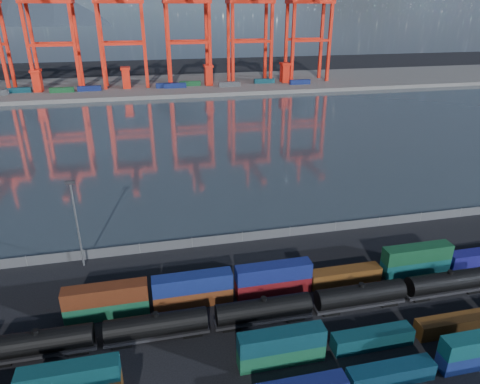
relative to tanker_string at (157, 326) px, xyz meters
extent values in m
plane|color=black|center=(17.78, -4.14, -2.26)|extent=(700.00, 700.00, 0.00)
plane|color=#2C3840|center=(17.78, 100.86, -2.25)|extent=(700.00, 700.00, 0.00)
cube|color=#514F4C|center=(17.78, 205.86, -1.26)|extent=(700.00, 70.00, 2.00)
cube|color=#0C2E42|center=(28.11, -13.99, -1.04)|extent=(11.30, 2.30, 2.45)
cube|color=navy|center=(40.83, -13.99, -1.04)|extent=(11.30, 2.30, 2.45)
cube|color=#0B383D|center=(-10.35, -7.93, 1.50)|extent=(11.55, 2.35, 2.50)
cube|color=#155233|center=(15.72, -7.93, -1.01)|extent=(11.55, 2.35, 2.50)
cube|color=#0B333D|center=(15.72, -7.93, 1.50)|extent=(11.55, 2.35, 2.50)
cube|color=#0B363D|center=(28.90, -7.93, -1.01)|extent=(11.55, 2.35, 2.50)
cube|color=#512F10|center=(41.69, -7.93, -1.01)|extent=(11.55, 2.35, 2.50)
cube|color=#144C31|center=(-7.11, 6.62, -0.92)|extent=(12.39, 2.52, 2.68)
cube|color=#572411|center=(-7.11, 6.62, 1.77)|extent=(12.39, 2.52, 2.68)
cube|color=#642E14|center=(5.89, 6.62, -0.92)|extent=(12.39, 2.52, 2.68)
cube|color=navy|center=(5.89, 6.62, 1.77)|extent=(12.39, 2.52, 2.68)
cube|color=maroon|center=(19.03, 6.62, -0.92)|extent=(12.39, 2.52, 2.68)
cube|color=navy|center=(19.03, 6.62, 1.77)|extent=(12.39, 2.52, 2.68)
cube|color=#5E3512|center=(31.70, 6.62, -0.92)|extent=(12.39, 2.52, 2.68)
cube|color=#0D4344|center=(45.02, 6.62, -0.92)|extent=(12.39, 2.52, 2.68)
cube|color=#124526|center=(45.02, 6.62, 1.77)|extent=(12.39, 2.52, 2.68)
cube|color=navy|center=(58.15, 6.62, -0.92)|extent=(12.39, 2.52, 2.68)
cylinder|color=black|center=(-15.50, 0.00, 0.24)|extent=(14.12, 3.15, 3.15)
cylinder|color=black|center=(-15.50, 0.00, 1.98)|extent=(0.87, 0.87, 0.54)
cube|color=black|center=(-15.50, 0.00, -1.50)|extent=(14.66, 2.17, 0.43)
cube|color=black|center=(-20.39, 0.00, -1.93)|extent=(2.71, 1.95, 0.65)
cube|color=black|center=(-10.61, 0.00, -1.93)|extent=(2.71, 1.95, 0.65)
cylinder|color=black|center=(0.00, 0.00, 0.24)|extent=(14.12, 3.15, 3.15)
cylinder|color=black|center=(0.00, 0.00, 1.98)|extent=(0.87, 0.87, 0.54)
cube|color=black|center=(0.00, 0.00, -1.50)|extent=(14.66, 2.17, 0.43)
cube|color=black|center=(-4.89, 0.00, -1.93)|extent=(2.71, 1.95, 0.65)
cube|color=black|center=(4.89, 0.00, -1.93)|extent=(2.71, 1.95, 0.65)
cylinder|color=black|center=(15.50, 0.00, 0.24)|extent=(14.12, 3.15, 3.15)
cylinder|color=black|center=(15.50, 0.00, 1.98)|extent=(0.87, 0.87, 0.54)
cube|color=black|center=(15.50, 0.00, -1.50)|extent=(14.66, 2.17, 0.43)
cube|color=black|center=(10.61, 0.00, -1.93)|extent=(2.71, 1.95, 0.65)
cube|color=black|center=(20.39, 0.00, -1.93)|extent=(2.71, 1.95, 0.65)
cylinder|color=black|center=(31.00, 0.00, 0.24)|extent=(14.12, 3.15, 3.15)
cylinder|color=black|center=(31.00, 0.00, 1.98)|extent=(0.87, 0.87, 0.54)
cube|color=black|center=(31.00, 0.00, -1.50)|extent=(14.66, 2.17, 0.43)
cube|color=black|center=(26.11, 0.00, -1.93)|extent=(2.71, 1.95, 0.65)
cube|color=black|center=(35.89, 0.00, -1.93)|extent=(2.71, 1.95, 0.65)
cylinder|color=black|center=(46.50, 0.00, 0.24)|extent=(14.12, 3.15, 3.15)
cylinder|color=black|center=(46.50, 0.00, 1.98)|extent=(0.87, 0.87, 0.54)
cube|color=black|center=(46.50, 0.00, -1.50)|extent=(14.66, 2.17, 0.43)
cube|color=black|center=(41.61, 0.00, -1.93)|extent=(2.71, 1.95, 0.65)
cube|color=black|center=(51.39, 0.00, -1.93)|extent=(2.71, 1.95, 0.65)
cube|color=#595B5E|center=(17.78, 23.86, -1.26)|extent=(160.00, 0.06, 2.00)
cylinder|color=slate|center=(-22.22, 23.86, -1.16)|extent=(0.12, 0.12, 2.20)
cylinder|color=slate|center=(-12.22, 23.86, -1.16)|extent=(0.12, 0.12, 2.20)
cylinder|color=slate|center=(-2.22, 23.86, -1.16)|extent=(0.12, 0.12, 2.20)
cylinder|color=slate|center=(7.78, 23.86, -1.16)|extent=(0.12, 0.12, 2.20)
cylinder|color=slate|center=(17.78, 23.86, -1.16)|extent=(0.12, 0.12, 2.20)
cylinder|color=slate|center=(27.78, 23.86, -1.16)|extent=(0.12, 0.12, 2.20)
cylinder|color=slate|center=(37.78, 23.86, -1.16)|extent=(0.12, 0.12, 2.20)
cylinder|color=slate|center=(47.78, 23.86, -1.16)|extent=(0.12, 0.12, 2.20)
cylinder|color=slate|center=(57.78, 23.86, -1.16)|extent=(0.12, 0.12, 2.20)
cylinder|color=slate|center=(67.78, 23.86, -1.16)|extent=(0.12, 0.12, 2.20)
cylinder|color=slate|center=(-12.22, 21.86, 5.74)|extent=(0.36, 0.36, 16.00)
cube|color=black|center=(-12.22, 21.86, 14.04)|extent=(1.60, 0.40, 0.60)
cube|color=red|center=(-66.09, 194.79, 20.50)|extent=(1.62, 1.62, 45.51)
cube|color=red|center=(-66.09, 206.92, 20.50)|extent=(1.62, 1.62, 45.51)
cube|color=red|center=(-53.34, 194.79, 20.50)|extent=(1.62, 1.62, 45.51)
cube|color=red|center=(-53.34, 206.92, 20.50)|extent=(1.62, 1.62, 45.51)
cube|color=red|center=(-31.09, 194.79, 20.50)|extent=(1.62, 1.62, 45.51)
cube|color=red|center=(-31.09, 206.92, 20.50)|extent=(1.62, 1.62, 45.51)
cube|color=red|center=(-42.22, 194.79, 22.77)|extent=(22.25, 1.42, 1.42)
cube|color=red|center=(-42.22, 206.92, 22.77)|extent=(22.25, 1.42, 1.42)
cube|color=red|center=(-42.22, 200.86, 43.25)|extent=(25.28, 14.16, 2.22)
cube|color=red|center=(-18.34, 194.79, 20.50)|extent=(1.62, 1.62, 45.51)
cube|color=red|center=(-18.34, 206.92, 20.50)|extent=(1.62, 1.62, 45.51)
cube|color=red|center=(3.91, 194.79, 20.50)|extent=(1.62, 1.62, 45.51)
cube|color=red|center=(3.91, 206.92, 20.50)|extent=(1.62, 1.62, 45.51)
cube|color=red|center=(-7.22, 194.79, 22.77)|extent=(22.25, 1.42, 1.42)
cube|color=red|center=(-7.22, 206.92, 22.77)|extent=(22.25, 1.42, 1.42)
cube|color=red|center=(-7.22, 200.86, 43.25)|extent=(25.28, 14.16, 2.22)
cube|color=red|center=(16.66, 194.79, 20.50)|extent=(1.62, 1.62, 45.51)
cube|color=red|center=(16.66, 206.92, 20.50)|extent=(1.62, 1.62, 45.51)
cube|color=red|center=(38.91, 194.79, 20.50)|extent=(1.62, 1.62, 45.51)
cube|color=red|center=(38.91, 206.92, 20.50)|extent=(1.62, 1.62, 45.51)
cube|color=red|center=(27.78, 194.79, 22.77)|extent=(22.25, 1.42, 1.42)
cube|color=red|center=(27.78, 206.92, 22.77)|extent=(22.25, 1.42, 1.42)
cube|color=red|center=(27.78, 200.86, 43.25)|extent=(25.28, 14.16, 2.22)
cube|color=red|center=(51.66, 194.79, 20.50)|extent=(1.62, 1.62, 45.51)
cube|color=red|center=(51.66, 206.92, 20.50)|extent=(1.62, 1.62, 45.51)
cube|color=red|center=(73.91, 194.79, 20.50)|extent=(1.62, 1.62, 45.51)
cube|color=red|center=(73.91, 206.92, 20.50)|extent=(1.62, 1.62, 45.51)
cube|color=red|center=(62.78, 194.79, 22.77)|extent=(22.25, 1.42, 1.42)
cube|color=red|center=(62.78, 206.92, 22.77)|extent=(22.25, 1.42, 1.42)
cube|color=red|center=(62.78, 200.86, 43.25)|extent=(25.28, 14.16, 2.22)
cube|color=red|center=(86.66, 194.79, 20.50)|extent=(1.62, 1.62, 45.51)
cube|color=red|center=(86.66, 206.92, 20.50)|extent=(1.62, 1.62, 45.51)
cube|color=red|center=(108.91, 194.79, 20.50)|extent=(1.62, 1.62, 45.51)
cube|color=red|center=(108.91, 206.92, 20.50)|extent=(1.62, 1.62, 45.51)
cube|color=red|center=(97.78, 194.79, 22.77)|extent=(22.25, 1.42, 1.42)
cube|color=red|center=(97.78, 206.92, 22.77)|extent=(22.25, 1.42, 1.42)
cube|color=red|center=(97.78, 200.86, 43.25)|extent=(25.28, 14.16, 2.22)
cube|color=navy|center=(18.44, 190.53, 1.04)|extent=(12.00, 2.44, 2.60)
cube|color=navy|center=(89.13, 186.78, 1.04)|extent=(12.00, 2.44, 2.60)
cube|color=navy|center=(14.14, 191.94, 1.04)|extent=(12.00, 2.44, 2.60)
cube|color=#0C3842|center=(-61.51, 194.33, 1.04)|extent=(12.00, 2.44, 2.60)
cube|color=#3F4244|center=(48.16, 188.56, 1.04)|extent=(12.00, 2.44, 2.60)
cube|color=#144C23|center=(-39.96, 190.05, 1.04)|extent=(12.00, 2.44, 2.60)
cube|color=navy|center=(-26.38, 191.38, 1.04)|extent=(12.00, 2.44, 2.60)
cube|color=#144C23|center=(27.12, 195.33, 1.04)|extent=(12.00, 2.44, 2.60)
cube|color=#0C3842|center=(70.19, 194.68, 1.04)|extent=(12.00, 2.44, 2.60)
cube|color=red|center=(-52.22, 195.86, 4.74)|extent=(4.00, 6.00, 10.00)
cube|color=red|center=(-52.22, 195.86, 10.24)|extent=(5.00, 7.00, 1.20)
cube|color=red|center=(-7.22, 195.86, 4.74)|extent=(4.00, 6.00, 10.00)
cube|color=red|center=(-7.22, 195.86, 10.24)|extent=(5.00, 7.00, 1.20)
cube|color=red|center=(37.78, 195.86, 4.74)|extent=(4.00, 6.00, 10.00)
cube|color=red|center=(37.78, 195.86, 10.24)|extent=(5.00, 7.00, 1.20)
cube|color=red|center=(82.78, 195.86, 4.74)|extent=(4.00, 6.00, 10.00)
cube|color=red|center=(82.78, 195.86, 10.24)|extent=(5.00, 7.00, 1.20)
camera|label=1|loc=(1.02, -48.66, 41.12)|focal=32.00mm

